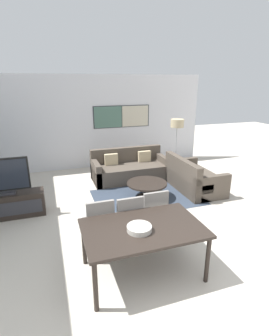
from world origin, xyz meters
The scene contains 14 objects.
ground_plane centered at (0.00, 0.00, 0.00)m, with size 24.00×24.00×0.00m, color beige.
wall_back centered at (0.03, 5.81, 1.41)m, with size 7.07×0.09×2.80m.
area_rug centered at (0.69, 3.06, 0.00)m, with size 2.43×1.65×0.01m.
tv_console centered at (-2.27, 3.08, 0.25)m, with size 1.39×0.40×0.50m.
television centered at (-2.27, 3.08, 0.85)m, with size 0.94×0.20×0.73m.
sofa_main centered at (0.69, 4.41, 0.27)m, with size 2.05×0.91×0.83m.
sofa_side centered at (1.93, 3.14, 0.27)m, with size 0.91×1.57×0.83m.
coffee_table centered at (0.69, 3.06, 0.28)m, with size 0.93×0.93×0.37m.
dining_table centered at (-0.29, 0.71, 0.66)m, with size 1.62×1.02×0.73m.
dining_chair_left centered at (-0.75, 1.42, 0.52)m, with size 0.46×0.46×0.91m.
dining_chair_centre centered at (-0.29, 1.40, 0.52)m, with size 0.46×0.46×0.91m.
dining_chair_right centered at (0.17, 1.47, 0.52)m, with size 0.46×0.46×0.91m.
fruit_bowl centered at (-0.37, 0.64, 0.77)m, with size 0.33×0.33×0.07m.
floor_lamp centered at (2.04, 4.28, 1.38)m, with size 0.36×0.36×1.61m.
Camera 1 is at (-1.39, -2.18, 2.60)m, focal length 28.00 mm.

